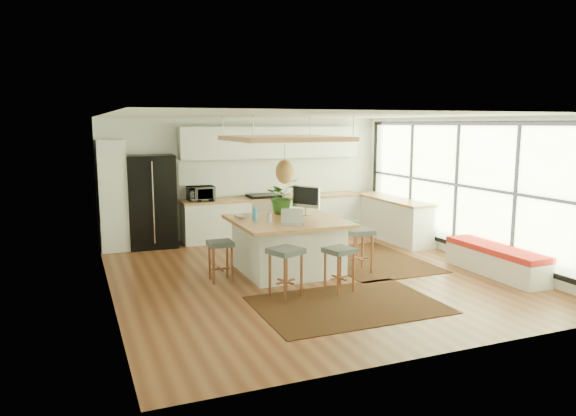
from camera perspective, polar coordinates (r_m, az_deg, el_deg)
name	(u,v)px	position (r m, az deg, el deg)	size (l,w,h in m)	color
floor	(310,275)	(9.32, 2.31, -7.07)	(7.00, 7.00, 0.00)	brown
ceiling	(311,116)	(8.96, 2.42, 9.77)	(7.00, 7.00, 0.00)	white
wall_back	(247,178)	(12.29, -4.41, 3.22)	(6.50, 6.50, 0.00)	white
wall_front	(444,237)	(6.07, 16.17, -2.98)	(6.50, 6.50, 0.00)	white
wall_left	(107,208)	(8.26, -18.64, -0.02)	(7.00, 7.00, 0.00)	white
wall_right	(465,188)	(10.79, 18.30, 2.00)	(7.00, 7.00, 0.00)	white
window_wall	(464,186)	(10.76, 18.19, 2.26)	(0.10, 6.20, 2.60)	black
pantry	(113,196)	(11.45, -18.10, 1.25)	(0.55, 0.60, 2.25)	white
back_counter_base	(274,218)	(12.29, -1.46, -1.04)	(4.20, 0.60, 0.88)	white
back_counter_top	(274,198)	(12.22, -1.47, 1.08)	(4.24, 0.64, 0.05)	#AB6A3C
backsplash	(270,177)	(12.45, -1.96, 3.31)	(4.20, 0.02, 0.80)	white
upper_cabinets	(272,142)	(12.25, -1.72, 6.97)	(4.20, 0.34, 0.70)	white
range	(264,216)	(12.20, -2.56, -0.84)	(0.76, 0.62, 1.00)	#A5A5AA
right_counter_base	(392,219)	(12.32, 10.94, -1.18)	(0.60, 2.50, 0.88)	white
right_counter_top	(392,199)	(12.25, 11.00, 0.94)	(0.64, 2.54, 0.05)	#AB6A3C
window_bench	(496,261)	(9.90, 21.15, -5.22)	(0.52, 2.00, 0.50)	white
ceiling_panel	(285,154)	(9.22, -0.34, 5.71)	(1.86, 1.86, 0.80)	#AB6A3C
rug_near	(348,305)	(7.86, 6.35, -10.16)	(2.60, 1.80, 0.01)	black
rug_right	(370,260)	(10.38, 8.69, -5.47)	(1.80, 2.60, 0.01)	black
fridge	(152,203)	(11.56, -14.25, 0.48)	(0.96, 0.75, 1.93)	black
island	(287,245)	(9.40, -0.07, -3.99)	(1.85, 1.85, 0.93)	#AB6A3C
stool_near_left	(286,273)	(8.08, -0.25, -6.95)	(0.44, 0.44, 0.74)	#43494A
stool_near_right	(339,269)	(8.37, 5.46, -6.44)	(0.41, 0.41, 0.69)	#43494A
stool_right_front	(358,252)	(9.48, 7.47, -4.64)	(0.45, 0.45, 0.76)	#43494A
stool_right_back	(344,240)	(10.37, 5.94, -3.43)	(0.44, 0.44, 0.75)	#43494A
stool_left_side	(221,260)	(8.93, -7.17, -5.48)	(0.40, 0.40, 0.67)	#43494A
laptop	(293,217)	(8.80, 0.49, -1.00)	(0.36, 0.38, 0.27)	#A5A5AA
monitor	(306,201)	(9.71, 1.91, 0.77)	(0.58, 0.21, 0.54)	#A5A5AA
microwave	(201,192)	(11.71, -9.24, 1.70)	(0.57, 0.31, 0.38)	#A5A5AA
island_plant	(282,200)	(9.88, -0.67, 0.88)	(0.59, 0.65, 0.51)	#1E4C19
island_bowl	(240,216)	(9.48, -5.06, -0.87)	(0.23, 0.23, 0.06)	silver
island_bottle_0	(255,215)	(9.20, -3.48, -0.74)	(0.07, 0.07, 0.19)	#339ACC
island_bottle_1	(269,217)	(9.01, -2.07, -0.93)	(0.07, 0.07, 0.19)	silver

